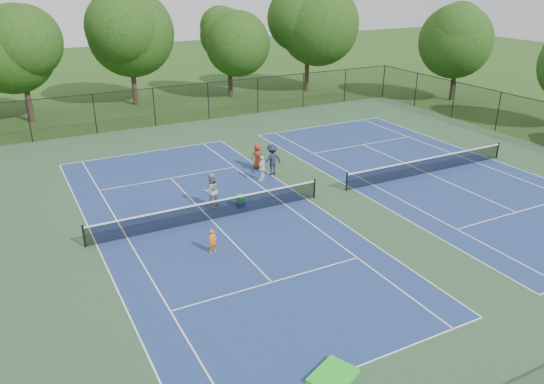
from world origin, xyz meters
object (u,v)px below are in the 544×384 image
tree_back_c (229,38)px  tree_side_e (459,36)px  bystander_c (258,156)px  child_player (213,241)px  instructor (211,190)px  tree_back_d (308,21)px  bystander_a (262,168)px  ball_crate (241,205)px  tree_back_b (129,30)px  ball_hopper (241,198)px  tree_back_a (19,45)px  bystander_b (272,160)px

tree_back_c → tree_side_e: size_ratio=0.95×
bystander_c → child_player: bearing=58.9°
bystander_c → tree_side_e: bearing=-155.7°
tree_side_e → instructor: size_ratio=4.78×
tree_back_d → bystander_a: bearing=-127.0°
bystander_a → ball_crate: bearing=5.8°
tree_back_b → ball_hopper: size_ratio=26.07×
ball_hopper → tree_side_e: bearing=25.3°
tree_back_b → instructor: size_ratio=5.40×
tree_back_a → ball_hopper: size_ratio=23.79×
bystander_c → ball_crate: bearing=60.7°
ball_crate → ball_hopper: size_ratio=0.98×
instructor → tree_back_a: bearing=-82.5°
tree_back_a → child_player: size_ratio=8.41×
instructor → tree_back_d: bearing=-139.5°
instructor → bystander_b: bystander_b is taller
tree_side_e → bystander_c: (-24.68, -8.42, -5.03)m
tree_back_c → child_player: tree_back_c is taller
instructor → bystander_c: instructor is taller
tree_back_a → bystander_b: (11.59, -19.82, -5.09)m
tree_back_a → bystander_b: bearing=-59.7°
tree_back_b → ball_hopper: bearing=-92.4°
ball_crate → bystander_c: bearing=55.2°
tree_back_d → tree_side_e: tree_back_d is taller
tree_back_c → child_player: bearing=-115.1°
child_player → ball_crate: 4.88m
tree_back_b → instructor: bearing=-95.6°
tree_back_a → instructor: size_ratio=4.93×
tree_back_b → ball_crate: size_ratio=26.50×
tree_back_d → ball_hopper: (-18.07, -23.29, -6.34)m
tree_back_a → tree_side_e: bearing=-15.5°
tree_back_b → child_player: (-4.13, -29.07, -6.05)m
bystander_a → bystander_b: 1.14m
instructor → bystander_c: size_ratio=1.19×
tree_back_c → tree_side_e: tree_side_e is taller
tree_back_b → tree_side_e: bearing=-24.0°
tree_back_c → tree_side_e: 21.10m
tree_back_a → bystander_c: size_ratio=5.88×
bystander_a → bystander_b: bystander_b is taller
instructor → bystander_c: 6.28m
tree_back_a → ball_crate: tree_back_a is taller
instructor → bystander_b: (4.99, 2.75, 0.01)m
tree_back_c → tree_back_d: (8.00, -1.00, 1.34)m
tree_back_b → tree_back_c: size_ratio=1.19×
tree_back_b → child_player: size_ratio=9.22×
child_player → bystander_a: 8.82m
ball_crate → child_player: bearing=-128.9°
child_player → bystander_c: bearing=42.1°
child_player → ball_hopper: child_player is taller
tree_back_d → bystander_b: bearing=-126.0°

